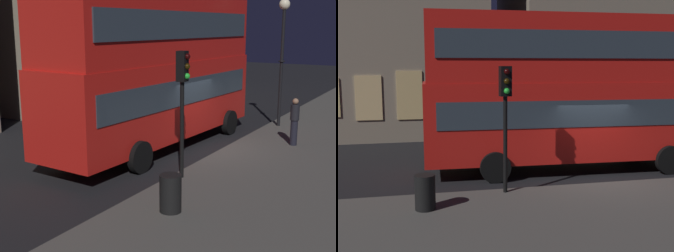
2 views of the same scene
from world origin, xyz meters
The scene contains 7 objects.
ground_plane centered at (0.00, 0.00, 0.00)m, with size 80.00×80.00×0.00m, color black.
sidewalk_slab centered at (0.00, -4.71, 0.06)m, with size 44.00×7.94×0.12m, color #4C4944.
double_decker_bus centered at (-0.50, 1.59, 3.07)m, with size 10.32×3.17×5.52m.
traffic_light_near_kerb centered at (-3.33, -1.09, 2.77)m, with size 0.34×0.37×3.67m.
street_lamp centered at (5.04, -1.27, 3.93)m, with size 0.45×0.45×5.45m.
pedestrian centered at (2.05, -2.80, 1.03)m, with size 0.32×0.32×1.76m.
litter_bin centered at (-5.67, -2.09, 0.58)m, with size 0.53×0.53×0.91m, color black.
Camera 1 is at (-14.50, -7.37, 4.47)m, focal length 49.03 mm.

